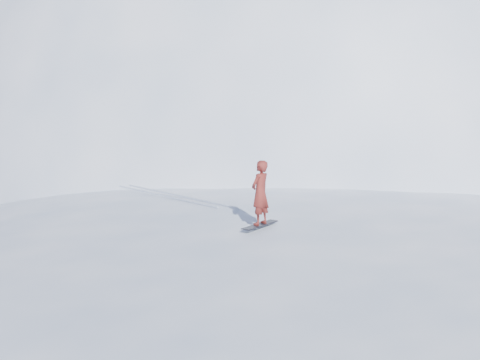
{
  "coord_description": "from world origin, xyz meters",
  "views": [
    {
      "loc": [
        -9.55,
        -11.56,
        5.58
      ],
      "look_at": [
        -1.63,
        0.92,
        3.5
      ],
      "focal_mm": 40.0,
      "sensor_mm": 36.0,
      "label": 1
    }
  ],
  "objects": [
    {
      "name": "summit_peak",
      "position": [
        22.0,
        26.0,
        0.0
      ],
      "size": [
        60.0,
        56.0,
        56.0
      ],
      "primitive_type": "ellipsoid",
      "color": "white",
      "rests_on": "ground"
    },
    {
      "name": "near_ridge",
      "position": [
        1.0,
        3.0,
        0.0
      ],
      "size": [
        36.0,
        28.0,
        4.8
      ],
      "primitive_type": "ellipsoid",
      "color": "white",
      "rests_on": "ground"
    },
    {
      "name": "snowboarder",
      "position": [
        -1.63,
        -0.08,
        3.28
      ],
      "size": [
        0.73,
        0.61,
        1.72
      ],
      "primitive_type": "imported",
      "rotation": [
        0.0,
        0.0,
        3.51
      ],
      "color": "maroon",
      "rests_on": "snowboard"
    },
    {
      "name": "wind_bumps",
      "position": [
        -0.56,
        2.12,
        0.0
      ],
      "size": [
        16.0,
        14.4,
        1.0
      ],
      "color": "white",
      "rests_on": "ground"
    },
    {
      "name": "ground",
      "position": [
        0.0,
        0.0,
        0.0
      ],
      "size": [
        400.0,
        400.0,
        0.0
      ],
      "primitive_type": "plane",
      "color": "white",
      "rests_on": "ground"
    },
    {
      "name": "board_tracks",
      "position": [
        -1.67,
        5.59,
        2.42
      ],
      "size": [
        1.53,
        5.92,
        0.04
      ],
      "color": "silver",
      "rests_on": "ground"
    },
    {
      "name": "peak_shoulder",
      "position": [
        10.0,
        20.0,
        0.0
      ],
      "size": [
        28.0,
        24.0,
        18.0
      ],
      "primitive_type": "ellipsoid",
      "color": "white",
      "rests_on": "ground"
    },
    {
      "name": "snowboard",
      "position": [
        -1.63,
        -0.08,
        2.41
      ],
      "size": [
        1.38,
        0.74,
        0.02
      ],
      "primitive_type": "cube",
      "rotation": [
        0.0,
        0.0,
        0.37
      ],
      "color": "black",
      "rests_on": "near_ridge"
    }
  ]
}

